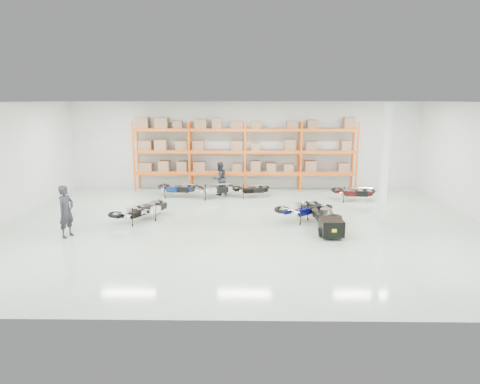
{
  "coord_description": "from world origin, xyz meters",
  "views": [
    {
      "loc": [
        0.07,
        -15.28,
        4.59
      ],
      "look_at": [
        -0.17,
        0.82,
        1.1
      ],
      "focal_mm": 32.0,
      "sensor_mm": 36.0,
      "label": 1
    }
  ],
  "objects_px": {
    "trailer": "(331,227)",
    "person_left": "(66,211)",
    "moto_blue_centre": "(302,206)",
    "moto_touring_right": "(323,210)",
    "person_back": "(220,179)",
    "moto_back_a": "(177,186)",
    "moto_back_c": "(251,187)",
    "moto_back_b": "(213,186)",
    "moto_black_far_left": "(133,209)",
    "moto_back_d": "(354,190)",
    "moto_silver_left": "(152,205)"
  },
  "relations": [
    {
      "from": "moto_back_a",
      "to": "person_left",
      "type": "relative_size",
      "value": 0.97
    },
    {
      "from": "moto_blue_centre",
      "to": "person_left",
      "type": "bearing_deg",
      "value": 68.83
    },
    {
      "from": "moto_black_far_left",
      "to": "moto_touring_right",
      "type": "xyz_separation_m",
      "value": [
        7.19,
        -0.17,
        0.05
      ]
    },
    {
      "from": "moto_back_b",
      "to": "moto_touring_right",
      "type": "bearing_deg",
      "value": -152.26
    },
    {
      "from": "moto_back_a",
      "to": "moto_back_b",
      "type": "xyz_separation_m",
      "value": [
        1.76,
        -0.22,
        0.02
      ]
    },
    {
      "from": "moto_back_b",
      "to": "moto_back_c",
      "type": "height_order",
      "value": "moto_back_b"
    },
    {
      "from": "person_left",
      "to": "moto_silver_left",
      "type": "bearing_deg",
      "value": -25.2
    },
    {
      "from": "moto_touring_right",
      "to": "moto_back_c",
      "type": "relative_size",
      "value": 1.13
    },
    {
      "from": "moto_black_far_left",
      "to": "moto_back_b",
      "type": "bearing_deg",
      "value": -90.69
    },
    {
      "from": "moto_back_b",
      "to": "moto_back_c",
      "type": "distance_m",
      "value": 1.81
    },
    {
      "from": "person_back",
      "to": "moto_black_far_left",
      "type": "bearing_deg",
      "value": 15.94
    },
    {
      "from": "moto_touring_right",
      "to": "person_back",
      "type": "height_order",
      "value": "person_back"
    },
    {
      "from": "moto_blue_centre",
      "to": "moto_silver_left",
      "type": "relative_size",
      "value": 1.14
    },
    {
      "from": "moto_blue_centre",
      "to": "person_left",
      "type": "relative_size",
      "value": 1.06
    },
    {
      "from": "person_left",
      "to": "moto_back_b",
      "type": "bearing_deg",
      "value": -19.13
    },
    {
      "from": "moto_back_b",
      "to": "moto_back_d",
      "type": "height_order",
      "value": "moto_back_b"
    },
    {
      "from": "moto_back_a",
      "to": "moto_back_b",
      "type": "relative_size",
      "value": 0.96
    },
    {
      "from": "moto_back_d",
      "to": "moto_back_a",
      "type": "bearing_deg",
      "value": 92.17
    },
    {
      "from": "moto_silver_left",
      "to": "trailer",
      "type": "distance_m",
      "value": 7.05
    },
    {
      "from": "moto_back_c",
      "to": "moto_back_a",
      "type": "bearing_deg",
      "value": 80.32
    },
    {
      "from": "moto_back_d",
      "to": "moto_back_b",
      "type": "bearing_deg",
      "value": 92.76
    },
    {
      "from": "person_left",
      "to": "moto_black_far_left",
      "type": "bearing_deg",
      "value": -26.36
    },
    {
      "from": "moto_back_a",
      "to": "moto_silver_left",
      "type": "bearing_deg",
      "value": 179.74
    },
    {
      "from": "moto_back_c",
      "to": "moto_back_d",
      "type": "bearing_deg",
      "value": -107.33
    },
    {
      "from": "moto_black_far_left",
      "to": "moto_back_a",
      "type": "distance_m",
      "value": 4.5
    },
    {
      "from": "moto_back_c",
      "to": "person_back",
      "type": "xyz_separation_m",
      "value": [
        -1.54,
        0.49,
        0.32
      ]
    },
    {
      "from": "moto_blue_centre",
      "to": "person_left",
      "type": "xyz_separation_m",
      "value": [
        -8.24,
        -2.19,
        0.32
      ]
    },
    {
      "from": "moto_blue_centre",
      "to": "trailer",
      "type": "bearing_deg",
      "value": 162.79
    },
    {
      "from": "moto_silver_left",
      "to": "moto_back_a",
      "type": "distance_m",
      "value": 3.71
    },
    {
      "from": "moto_silver_left",
      "to": "moto_touring_right",
      "type": "height_order",
      "value": "moto_touring_right"
    },
    {
      "from": "moto_silver_left",
      "to": "moto_back_d",
      "type": "bearing_deg",
      "value": -140.03
    },
    {
      "from": "moto_back_a",
      "to": "moto_back_c",
      "type": "distance_m",
      "value": 3.56
    },
    {
      "from": "moto_back_c",
      "to": "moto_touring_right",
      "type": "bearing_deg",
      "value": -158.67
    },
    {
      "from": "moto_blue_centre",
      "to": "person_back",
      "type": "xyz_separation_m",
      "value": [
        -3.46,
        4.47,
        0.23
      ]
    },
    {
      "from": "moto_back_c",
      "to": "person_back",
      "type": "height_order",
      "value": "person_back"
    },
    {
      "from": "moto_silver_left",
      "to": "trailer",
      "type": "xyz_separation_m",
      "value": [
        6.61,
        -2.47,
        -0.13
      ]
    },
    {
      "from": "moto_touring_right",
      "to": "trailer",
      "type": "relative_size",
      "value": 1.18
    },
    {
      "from": "trailer",
      "to": "person_left",
      "type": "distance_m",
      "value": 8.98
    },
    {
      "from": "moto_silver_left",
      "to": "moto_back_b",
      "type": "relative_size",
      "value": 0.92
    },
    {
      "from": "moto_black_far_left",
      "to": "moto_touring_right",
      "type": "height_order",
      "value": "moto_touring_right"
    },
    {
      "from": "moto_touring_right",
      "to": "trailer",
      "type": "bearing_deg",
      "value": -91.86
    },
    {
      "from": "moto_silver_left",
      "to": "person_left",
      "type": "height_order",
      "value": "person_left"
    },
    {
      "from": "person_left",
      "to": "person_back",
      "type": "height_order",
      "value": "person_left"
    },
    {
      "from": "moto_silver_left",
      "to": "moto_touring_right",
      "type": "xyz_separation_m",
      "value": [
        6.61,
        -0.87,
        0.05
      ]
    },
    {
      "from": "moto_black_far_left",
      "to": "moto_back_d",
      "type": "bearing_deg",
      "value": -125.77
    },
    {
      "from": "moto_blue_centre",
      "to": "trailer",
      "type": "height_order",
      "value": "moto_blue_centre"
    },
    {
      "from": "moto_touring_right",
      "to": "moto_blue_centre",
      "type": "bearing_deg",
      "value": 141.74
    },
    {
      "from": "moto_black_far_left",
      "to": "person_left",
      "type": "xyz_separation_m",
      "value": [
        -1.78,
        -1.82,
        0.39
      ]
    },
    {
      "from": "moto_back_c",
      "to": "moto_back_d",
      "type": "distance_m",
      "value": 4.77
    },
    {
      "from": "moto_silver_left",
      "to": "moto_black_far_left",
      "type": "distance_m",
      "value": 0.9
    }
  ]
}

